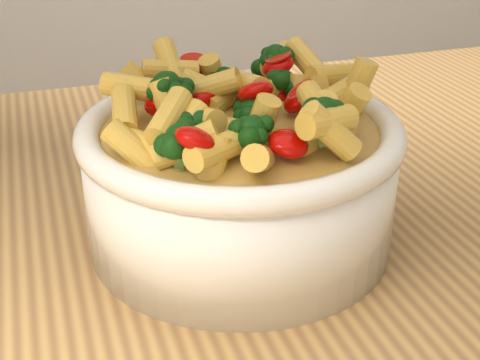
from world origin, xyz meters
name	(u,v)px	position (x,y,z in m)	size (l,w,h in m)	color
serving_bowl	(240,178)	(0.10, 0.00, 0.95)	(0.23, 0.23, 0.10)	white
pasta_salad	(240,99)	(0.10, 0.00, 1.01)	(0.19, 0.19, 0.04)	#FDD24F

